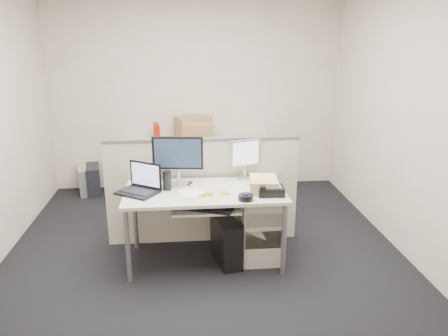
{
  "coord_description": "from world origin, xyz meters",
  "views": [
    {
      "loc": [
        -0.18,
        -3.86,
        2.15
      ],
      "look_at": [
        0.2,
        0.15,
        0.9
      ],
      "focal_mm": 35.0,
      "sensor_mm": 36.0,
      "label": 1
    }
  ],
  "objects": [
    {
      "name": "floor",
      "position": [
        0.0,
        0.0,
        -0.01
      ],
      "size": [
        4.0,
        4.5,
        0.01
      ],
      "primitive_type": "cube",
      "color": "black",
      "rests_on": "ground"
    },
    {
      "name": "wall_back",
      "position": [
        0.0,
        2.25,
        1.35
      ],
      "size": [
        4.0,
        0.02,
        2.7
      ],
      "primitive_type": "cube",
      "color": "#C0B3A1",
      "rests_on": "ground"
    },
    {
      "name": "wall_front",
      "position": [
        0.0,
        -2.25,
        1.35
      ],
      "size": [
        4.0,
        0.02,
        2.7
      ],
      "primitive_type": "cube",
      "color": "#C0B3A1",
      "rests_on": "ground"
    },
    {
      "name": "wall_right",
      "position": [
        2.0,
        0.0,
        1.35
      ],
      "size": [
        0.02,
        4.5,
        2.7
      ],
      "primitive_type": "cube",
      "color": "#C0B3A1",
      "rests_on": "ground"
    },
    {
      "name": "desk",
      "position": [
        0.0,
        0.0,
        0.66
      ],
      "size": [
        1.5,
        0.75,
        0.73
      ],
      "color": "silver",
      "rests_on": "floor"
    },
    {
      "name": "keyboard_tray",
      "position": [
        0.0,
        -0.18,
        0.62
      ],
      "size": [
        0.62,
        0.32,
        0.02
      ],
      "primitive_type": "cube",
      "color": "silver",
      "rests_on": "desk"
    },
    {
      "name": "drawer_pedestal",
      "position": [
        0.55,
        0.05,
        0.33
      ],
      "size": [
        0.4,
        0.55,
        0.65
      ],
      "primitive_type": "cube",
      "color": "beige",
      "rests_on": "floor"
    },
    {
      "name": "cubicle_partition",
      "position": [
        0.0,
        0.45,
        0.55
      ],
      "size": [
        2.0,
        0.06,
        1.1
      ],
      "primitive_type": "cube",
      "color": "#BEAF9C",
      "rests_on": "floor"
    },
    {
      "name": "back_counter",
      "position": [
        0.0,
        1.93,
        0.36
      ],
      "size": [
        2.0,
        0.6,
        0.72
      ],
      "primitive_type": "cube",
      "color": "beige",
      "rests_on": "floor"
    },
    {
      "name": "monitor_main",
      "position": [
        -0.24,
        0.18,
        0.97
      ],
      "size": [
        0.5,
        0.24,
        0.48
      ],
      "primitive_type": "cube",
      "rotation": [
        0.0,
        0.0,
        -0.11
      ],
      "color": "black",
      "rests_on": "desk"
    },
    {
      "name": "monitor_small",
      "position": [
        0.42,
        0.32,
        0.93
      ],
      "size": [
        0.36,
        0.26,
        0.4
      ],
      "primitive_type": "cube",
      "rotation": [
        0.0,
        0.0,
        0.34
      ],
      "color": "#B7B7BC",
      "rests_on": "desk"
    },
    {
      "name": "laptop",
      "position": [
        -0.62,
        -0.02,
        0.86
      ],
      "size": [
        0.44,
        0.42,
        0.27
      ],
      "primitive_type": "cube",
      "rotation": [
        0.0,
        0.0,
        -0.58
      ],
      "color": "black",
      "rests_on": "desk"
    },
    {
      "name": "trackball",
      "position": [
        0.35,
        -0.28,
        0.76
      ],
      "size": [
        0.17,
        0.17,
        0.05
      ],
      "primitive_type": "cylinder",
      "rotation": [
        0.0,
        0.0,
        0.37
      ],
      "color": "black",
      "rests_on": "desk"
    },
    {
      "name": "desk_phone",
      "position": [
        0.6,
        -0.16,
        0.77
      ],
      "size": [
        0.25,
        0.21,
        0.07
      ],
      "primitive_type": "cube",
      "rotation": [
        0.0,
        0.0,
        -0.06
      ],
      "color": "black",
      "rests_on": "desk"
    },
    {
      "name": "paper_stack",
      "position": [
        -0.12,
        -0.08,
        0.74
      ],
      "size": [
        0.3,
        0.32,
        0.01
      ],
      "primitive_type": "cube",
      "rotation": [
        0.0,
        0.0,
        0.43
      ],
      "color": "white",
      "rests_on": "desk"
    },
    {
      "name": "sticky_pad",
      "position": [
        0.18,
        -0.09,
        0.74
      ],
      "size": [
        0.09,
        0.09,
        0.01
      ],
      "primitive_type": "cube",
      "rotation": [
        0.0,
        0.0,
        0.04
      ],
      "color": "gold",
      "rests_on": "desk"
    },
    {
      "name": "travel_mug",
      "position": [
        -0.35,
        0.05,
        0.82
      ],
      "size": [
        0.1,
        0.1,
        0.17
      ],
      "primitive_type": "cylinder",
      "rotation": [
        0.0,
        0.0,
        -0.36
      ],
      "color": "black",
      "rests_on": "desk"
    },
    {
      "name": "banana",
      "position": [
        0.0,
        -0.15,
        0.75
      ],
      "size": [
        0.16,
        0.11,
        0.04
      ],
      "primitive_type": "ellipsoid",
      "rotation": [
        0.0,
        0.0,
        0.48
      ],
      "color": "gold",
      "rests_on": "desk"
    },
    {
      "name": "cellphone",
      "position": [
        -0.15,
        0.2,
        0.74
      ],
      "size": [
        0.09,
        0.11,
        0.01
      ],
      "primitive_type": "cube",
      "rotation": [
        0.0,
        0.0,
        -0.43
      ],
      "color": "black",
      "rests_on": "desk"
    },
    {
      "name": "manila_folders",
      "position": [
        0.55,
        -0.05,
        0.79
      ],
      "size": [
        0.29,
        0.35,
        0.12
      ],
      "primitive_type": "cube",
      "rotation": [
        0.0,
        0.0,
        -0.13
      ],
      "color": "#D9CB80",
      "rests_on": "desk"
    },
    {
      "name": "keyboard",
      "position": [
        0.01,
        -0.22,
        0.64
      ],
      "size": [
        0.51,
        0.35,
        0.03
      ],
      "primitive_type": "cube",
      "rotation": [
        0.0,
        0.0,
        -0.4
      ],
      "color": "black",
      "rests_on": "keyboard_tray"
    },
    {
      "name": "pc_tower_desk",
      "position": [
        0.2,
        -0.05,
        0.22
      ],
      "size": [
        0.28,
        0.5,
        0.44
      ],
      "primitive_type": "cube",
      "rotation": [
        0.0,
        0.0,
        0.2
      ],
      "color": "black",
      "rests_on": "floor"
    },
    {
      "name": "pc_tower_spare_dark",
      "position": [
        -1.45,
        2.03,
        0.2
      ],
      "size": [
        0.24,
        0.45,
        0.4
      ],
      "primitive_type": "cube",
      "rotation": [
        0.0,
        0.0,
        0.18
      ],
      "color": "black",
      "rests_on": "floor"
    },
    {
      "name": "pc_tower_spare_silver",
      "position": [
        -1.57,
        2.03,
        0.19
      ],
      "size": [
        0.26,
        0.43,
        0.37
      ],
      "primitive_type": "cube",
      "rotation": [
        0.0,
        0.0,
        0.27
      ],
      "color": "#B7B7BC",
      "rests_on": "floor"
    },
    {
      "name": "cardboard_box_left",
      "position": [
        -0.05,
        2.05,
        0.89
      ],
      "size": [
        0.53,
        0.47,
        0.33
      ],
      "primitive_type": "cube",
      "rotation": [
        0.0,
        0.0,
        0.37
      ],
      "color": "#AB7C52",
      "rests_on": "back_counter"
    },
    {
      "name": "cardboard_box_right",
      "position": [
        0.0,
        1.81,
        0.86
      ],
      "size": [
        0.4,
        0.32,
        0.29
      ],
      "primitive_type": "cube",
      "rotation": [
        0.0,
        0.0,
        -0.02
      ],
      "color": "#AB7C52",
      "rests_on": "back_counter"
    },
    {
      "name": "red_binder",
      "position": [
        -0.55,
        2.03,
        0.84
      ],
      "size": [
        0.1,
        0.27,
        0.25
      ],
      "primitive_type": "cube",
      "rotation": [
        0.0,
        0.0,
        0.15
      ],
      "color": "#9D1300",
      "rests_on": "back_counter"
    }
  ]
}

